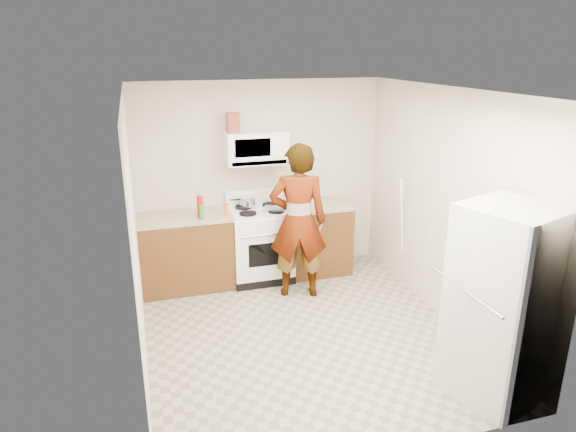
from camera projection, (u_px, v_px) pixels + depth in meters
name	position (u px, v px, depth m)	size (l,w,h in m)	color
floor	(303.00, 333.00, 5.42)	(3.60, 3.60, 0.00)	gray
back_wall	(261.00, 179.00, 6.66)	(3.20, 0.02, 2.50)	beige
right_wall	(446.00, 207.00, 5.46)	(0.02, 3.60, 2.50)	beige
cabinet_left	(186.00, 253.00, 6.35)	(1.12, 0.62, 0.90)	#5E2B16
counter_left	(184.00, 217.00, 6.21)	(1.14, 0.64, 0.04)	tan
cabinet_right	(317.00, 239.00, 6.82)	(0.80, 0.62, 0.90)	#5E2B16
counter_right	(318.00, 205.00, 6.68)	(0.82, 0.64, 0.04)	tan
gas_range	(260.00, 243.00, 6.59)	(0.76, 0.65, 1.13)	white
microwave	(256.00, 147.00, 6.33)	(0.76, 0.38, 0.40)	white
person	(298.00, 221.00, 6.01)	(0.68, 0.45, 1.86)	tan
fridge	(502.00, 304.00, 4.24)	(0.70, 0.70, 1.70)	silver
kettle	(313.00, 196.00, 6.72)	(0.14, 0.14, 0.17)	silver
jug	(233.00, 123.00, 6.09)	(0.14, 0.14, 0.24)	brown
saucepan	(247.00, 201.00, 6.52)	(0.20, 0.20, 0.11)	silver
tray	(274.00, 209.00, 6.39)	(0.25, 0.16, 0.05)	silver
bottle_spray	(200.00, 206.00, 6.13)	(0.08, 0.08, 0.26)	red
bottle_hot_sauce	(226.00, 209.00, 6.18)	(0.05, 0.05, 0.16)	#E05218
bottle_green_cap	(202.00, 212.00, 6.04)	(0.05, 0.05, 0.17)	#1B952E
pot_lid	(226.00, 215.00, 6.22)	(0.23, 0.23, 0.01)	white
broom	(402.00, 231.00, 6.38)	(0.03, 0.03, 1.40)	white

